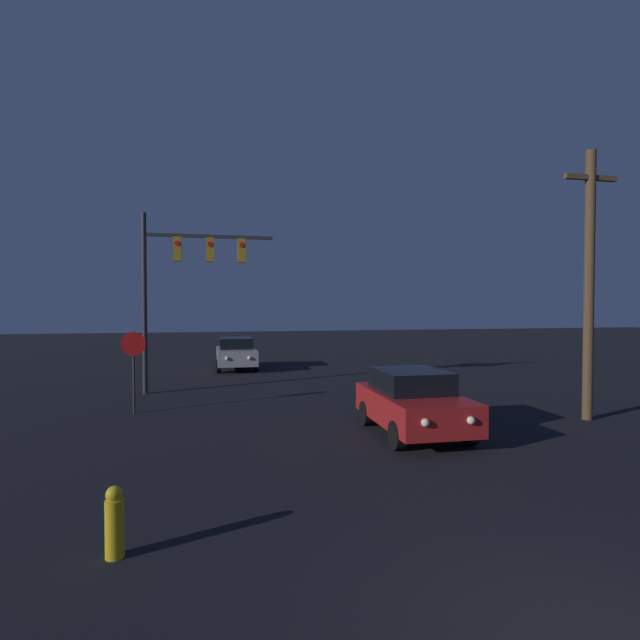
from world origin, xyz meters
TOP-DOWN VIEW (x-y plane):
  - car_near at (1.54, 7.99)m, footprint 2.03×3.97m
  - car_far at (-2.08, 22.06)m, footprint 1.99×3.95m
  - traffic_signal_mast at (-4.42, 15.64)m, footprint 4.83×0.30m
  - stop_sign at (-5.68, 12.16)m, footprint 0.71×0.07m
  - utility_pole at (7.06, 8.42)m, footprint 1.66×0.28m
  - fire_hydrant at (-4.69, 3.07)m, footprint 0.24×0.24m

SIDE VIEW (x-z plane):
  - fire_hydrant at x=-4.69m, z-range -0.01..0.92m
  - car_near at x=1.54m, z-range 0.02..1.64m
  - car_far at x=-2.08m, z-range 0.02..1.64m
  - stop_sign at x=-5.68m, z-range 0.49..2.94m
  - utility_pole at x=7.06m, z-range 0.16..7.78m
  - traffic_signal_mast at x=-4.42m, z-range 1.22..7.89m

